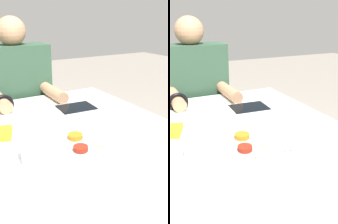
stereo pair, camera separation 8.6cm
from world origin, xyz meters
TOP-DOWN VIEW (x-y plane):
  - dining_table at (0.00, 0.00)m, footprint 1.03×1.07m
  - thali_tray at (0.08, -0.19)m, footprint 0.34×0.34m
  - tablet_device at (0.21, 0.21)m, footprint 0.23×0.19m
  - person_diner at (0.03, 0.68)m, footprint 0.42×0.48m
  - drinking_glass at (-0.18, -0.20)m, footprint 0.07×0.07m

SIDE VIEW (x-z plane):
  - dining_table at x=0.00m, z-range 0.00..0.76m
  - person_diner at x=0.03m, z-range -0.04..1.19m
  - tablet_device at x=0.21m, z-range 0.76..0.77m
  - thali_tray at x=0.08m, z-range 0.76..0.79m
  - drinking_glass at x=-0.18m, z-range 0.76..0.88m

